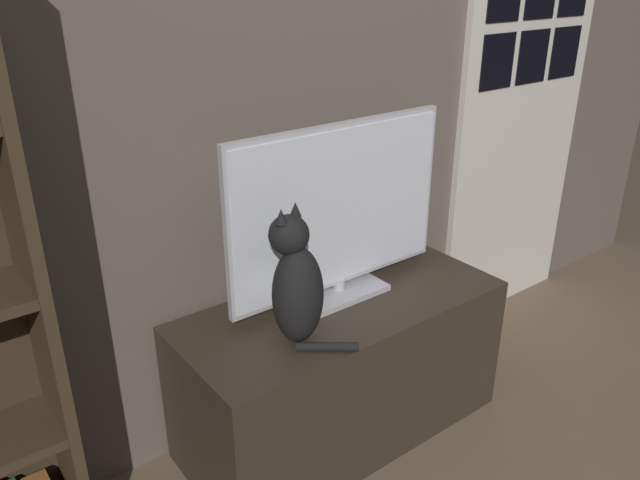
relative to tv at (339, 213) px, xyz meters
name	(u,v)px	position (x,y,z in m)	size (l,w,h in m)	color
wall_back	(288,61)	(-0.04, 0.23, 0.47)	(4.80, 0.05, 2.60)	#60564C
tv_stand	(341,368)	(-0.04, -0.07, -0.57)	(1.15, 0.50, 0.53)	#33281E
tv	(339,213)	(0.00, 0.00, 0.00)	(0.85, 0.19, 0.60)	#B7B7BC
cat	(296,285)	(-0.29, -0.15, -0.11)	(0.22, 0.27, 0.44)	black
door	(524,96)	(1.21, 0.18, 0.21)	(0.84, 0.04, 2.05)	silver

